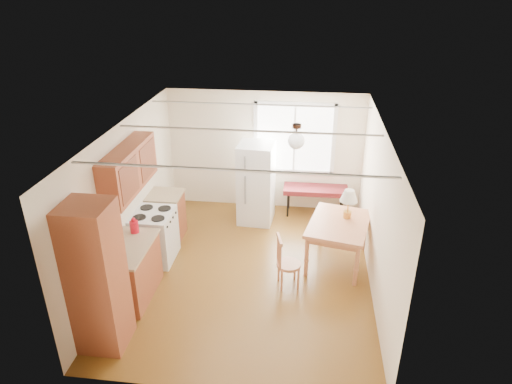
% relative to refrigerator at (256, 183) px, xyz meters
% --- Properties ---
extents(room_shell, '(4.60, 5.60, 2.62)m').
position_rel_refrigerator_xyz_m(room_shell, '(0.10, -1.81, 0.43)').
color(room_shell, '#553411').
rests_on(room_shell, ground).
extents(kitchen_run, '(0.65, 3.40, 2.20)m').
position_rel_refrigerator_xyz_m(kitchen_run, '(-1.62, -2.45, 0.02)').
color(kitchen_run, brown).
rests_on(kitchen_run, ground).
extents(window_unit, '(1.64, 0.05, 1.51)m').
position_rel_refrigerator_xyz_m(window_unit, '(0.70, 0.66, 0.73)').
color(window_unit, white).
rests_on(window_unit, room_shell).
extents(pendant_light, '(0.26, 0.26, 0.40)m').
position_rel_refrigerator_xyz_m(pendant_light, '(0.80, -1.41, 1.42)').
color(pendant_light, '#311F16').
rests_on(pendant_light, room_shell).
extents(refrigerator, '(0.72, 0.73, 1.64)m').
position_rel_refrigerator_xyz_m(refrigerator, '(0.00, 0.00, 0.00)').
color(refrigerator, white).
rests_on(refrigerator, ground).
extents(bench, '(1.32, 0.50, 0.60)m').
position_rel_refrigerator_xyz_m(bench, '(1.18, 0.41, -0.28)').
color(bench, '#5B151B').
rests_on(bench, ground).
extents(dining_table, '(1.20, 1.44, 0.79)m').
position_rel_refrigerator_xyz_m(dining_table, '(1.57, -1.35, -0.13)').
color(dining_table, '#B46A45').
rests_on(dining_table, ground).
extents(chair, '(0.42, 0.42, 0.89)m').
position_rel_refrigerator_xyz_m(chair, '(0.70, -2.14, -0.31)').
color(chair, '#B46A45').
rests_on(chair, ground).
extents(table_lamp, '(0.30, 0.30, 0.52)m').
position_rel_refrigerator_xyz_m(table_lamp, '(1.71, -1.16, 0.35)').
color(table_lamp, '#B48739').
rests_on(table_lamp, dining_table).
extents(coffee_maker, '(0.20, 0.25, 0.37)m').
position_rel_refrigerator_xyz_m(coffee_maker, '(-1.62, -3.11, 0.22)').
color(coffee_maker, black).
rests_on(coffee_maker, kitchen_run).
extents(kettle, '(0.14, 0.14, 0.26)m').
position_rel_refrigerator_xyz_m(kettle, '(-1.64, -2.26, 0.19)').
color(kettle, red).
rests_on(kettle, kitchen_run).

